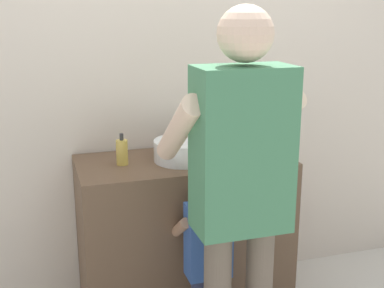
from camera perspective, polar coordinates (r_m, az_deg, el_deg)
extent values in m
cube|color=beige|center=(2.91, -2.80, 8.74)|extent=(4.40, 0.08, 2.70)
cube|color=brown|center=(2.87, -0.91, -10.27)|extent=(1.13, 0.54, 0.89)
cylinder|color=white|center=(2.67, -0.84, -0.71)|extent=(0.33, 0.33, 0.11)
cylinder|color=silver|center=(2.67, -0.84, -0.60)|extent=(0.27, 0.27, 0.09)
cylinder|color=#B7BABF|center=(2.86, -2.06, 1.08)|extent=(0.03, 0.03, 0.18)
cylinder|color=#B7BABF|center=(2.78, -1.75, 2.39)|extent=(0.02, 0.12, 0.02)
cylinder|color=#B7BABF|center=(2.86, -3.40, -0.28)|extent=(0.04, 0.04, 0.05)
cylinder|color=#B7BABF|center=(2.89, -0.71, -0.06)|extent=(0.04, 0.04, 0.05)
cylinder|color=silver|center=(2.83, 6.94, -0.04)|extent=(0.07, 0.07, 0.09)
cylinder|color=yellow|center=(2.81, 6.95, 0.91)|extent=(0.02, 0.02, 0.17)
cube|color=white|center=(2.78, 7.02, 2.81)|extent=(0.01, 0.02, 0.02)
cylinder|color=#E5387F|center=(2.81, 6.97, 0.91)|extent=(0.03, 0.02, 0.17)
cube|color=white|center=(2.78, 7.03, 2.81)|extent=(0.01, 0.02, 0.02)
cylinder|color=gold|center=(2.62, -7.88, -0.94)|extent=(0.06, 0.06, 0.13)
cylinder|color=#2D2D2D|center=(2.60, -7.94, 0.81)|extent=(0.02, 0.02, 0.04)
cube|color=#33569E|center=(2.44, 1.86, -10.76)|extent=(0.21, 0.12, 0.37)
sphere|color=#A87A5B|center=(2.34, 1.91, -5.17)|extent=(0.12, 0.12, 0.12)
cylinder|color=#A87A5B|center=(2.48, -1.45, -9.51)|extent=(0.05, 0.26, 0.20)
cylinder|color=#A87A5B|center=(2.55, 3.64, -8.84)|extent=(0.05, 0.26, 0.20)
cube|color=#427F56|center=(2.05, 5.67, -0.72)|extent=(0.39, 0.22, 0.68)
sphere|color=beige|center=(1.97, 6.03, 12.24)|extent=(0.22, 0.22, 0.22)
cylinder|color=beige|center=(2.12, -1.49, 1.61)|extent=(0.09, 0.47, 0.37)
cylinder|color=beige|center=(2.28, 8.94, 2.35)|extent=(0.09, 0.47, 0.37)
cylinder|color=blue|center=(2.47, 6.96, -0.78)|extent=(0.01, 0.14, 0.03)
cube|color=white|center=(2.54, 6.27, -0.08)|extent=(0.01, 0.02, 0.02)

